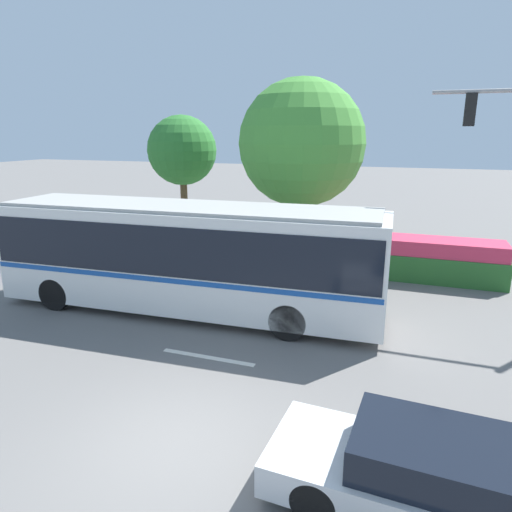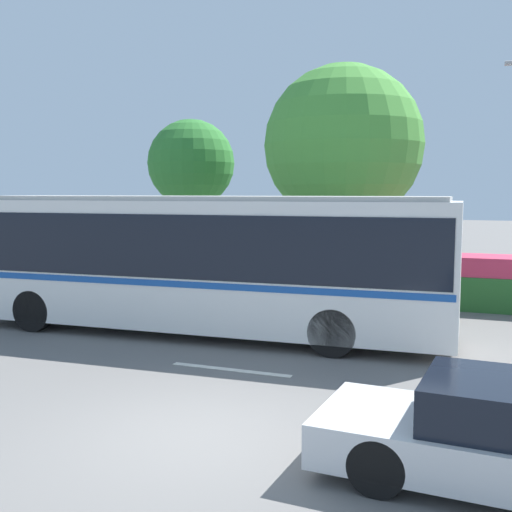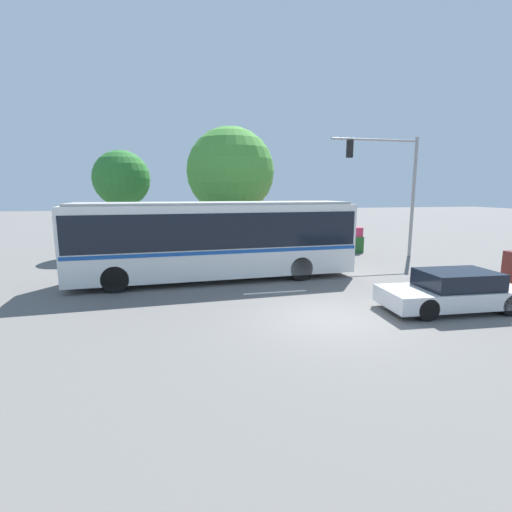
{
  "view_description": "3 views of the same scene",
  "coord_description": "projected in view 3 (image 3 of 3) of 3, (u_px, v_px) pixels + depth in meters",
  "views": [
    {
      "loc": [
        3.59,
        -6.02,
        5.26
      ],
      "look_at": [
        -0.71,
        6.23,
        1.74
      ],
      "focal_mm": 31.93,
      "sensor_mm": 36.0,
      "label": 1
    },
    {
      "loc": [
        3.75,
        -7.46,
        3.35
      ],
      "look_at": [
        -0.97,
        4.73,
        1.99
      ],
      "focal_mm": 43.6,
      "sensor_mm": 36.0,
      "label": 2
    },
    {
      "loc": [
        -4.42,
        -9.72,
        3.66
      ],
      "look_at": [
        -1.09,
        5.02,
        1.04
      ],
      "focal_mm": 26.0,
      "sensor_mm": 36.0,
      "label": 3
    }
  ],
  "objects": [
    {
      "name": "ground_plane",
      "position": [
        329.0,
        318.0,
        10.92
      ],
      "size": [
        140.0,
        140.0,
        0.0
      ],
      "primitive_type": "plane",
      "color": "slate"
    },
    {
      "name": "city_bus",
      "position": [
        216.0,
        236.0,
        15.43
      ],
      "size": [
        11.71,
        3.08,
        3.25
      ],
      "rotation": [
        0.0,
        0.0,
        3.18
      ],
      "color": "silver",
      "rests_on": "ground"
    },
    {
      "name": "sedan_foreground",
      "position": [
        454.0,
        291.0,
        11.55
      ],
      "size": [
        4.55,
        2.01,
        1.24
      ],
      "rotation": [
        0.0,
        0.0,
        3.09
      ],
      "color": "silver",
      "rests_on": "ground"
    },
    {
      "name": "traffic_light_pole",
      "position": [
        395.0,
        178.0,
        20.36
      ],
      "size": [
        5.14,
        0.24,
        6.62
      ],
      "rotation": [
        0.0,
        0.0,
        3.14
      ],
      "color": "gray",
      "rests_on": "ground"
    },
    {
      "name": "flowering_hedge",
      "position": [
        310.0,
        240.0,
        22.52
      ],
      "size": [
        6.32,
        1.57,
        1.52
      ],
      "color": "#286028",
      "rests_on": "ground"
    },
    {
      "name": "street_tree_left",
      "position": [
        122.0,
        179.0,
        22.19
      ],
      "size": [
        3.35,
        3.35,
        6.11
      ],
      "color": "brown",
      "rests_on": "ground"
    },
    {
      "name": "street_tree_centre",
      "position": [
        231.0,
        172.0,
        21.9
      ],
      "size": [
        5.14,
        5.14,
        7.42
      ],
      "color": "brown",
      "rests_on": "ground"
    },
    {
      "name": "lane_stripe_near",
      "position": [
        275.0,
        292.0,
        13.64
      ],
      "size": [
        2.4,
        0.16,
        0.01
      ],
      "primitive_type": "cube",
      "color": "silver",
      "rests_on": "ground"
    },
    {
      "name": "lane_stripe_mid",
      "position": [
        455.0,
        279.0,
        15.76
      ],
      "size": [
        2.4,
        0.16,
        0.01
      ],
      "primitive_type": "cube",
      "color": "silver",
      "rests_on": "ground"
    }
  ]
}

